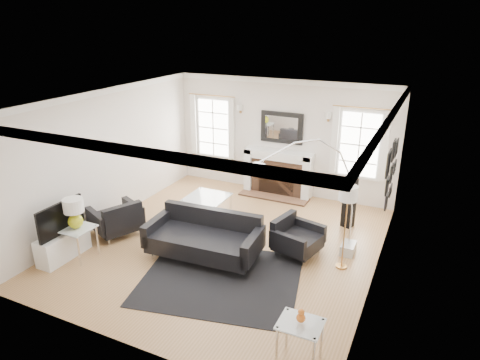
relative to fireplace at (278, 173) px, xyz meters
The scene contains 25 objects.
floor 2.84m from the fireplace, 90.00° to the right, with size 6.00×6.00×0.00m, color #986B40.
back_wall 0.88m from the fireplace, 90.00° to the left, with size 5.50×0.04×2.80m, color silver.
front_wall 5.85m from the fireplace, 90.00° to the right, with size 5.50×0.04×2.80m, color silver.
left_wall 4.01m from the fireplace, 134.58° to the right, with size 0.04×6.00×2.80m, color silver.
right_wall 4.01m from the fireplace, 45.42° to the right, with size 0.04×6.00×2.80m, color silver.
ceiling 3.59m from the fireplace, 90.00° to the right, with size 5.50×6.00×0.02m, color white.
crown_molding 3.55m from the fireplace, 90.00° to the right, with size 5.50×6.00×0.12m, color white.
fireplace is the anchor object (origin of this frame).
mantel_mirror 1.12m from the fireplace, 90.00° to the left, with size 1.05×0.07×0.75m.
window_left 2.07m from the fireplace, behind, with size 1.24×0.15×1.62m.
window_right 2.07m from the fireplace, ahead, with size 1.24×0.15×1.62m.
gallery_wall 3.26m from the fireplace, 28.83° to the right, with size 0.04×1.73×1.29m.
tv_unit 5.12m from the fireplace, 118.55° to the right, with size 0.35×1.00×1.09m.
area_rug 3.96m from the fireplace, 83.36° to the right, with size 2.58×2.15×0.01m, color black.
sofa 3.35m from the fireplace, 92.54° to the right, with size 2.11×1.08×0.67m.
armchair_left 4.01m from the fireplace, 122.36° to the right, with size 1.10×1.16×0.61m.
armchair_right 2.88m from the fireplace, 63.00° to the right, with size 0.91×0.98×0.56m.
coffee_table 2.00m from the fireplace, 121.27° to the right, with size 0.87×0.87×0.39m.
side_table_left 4.88m from the fireplace, 116.79° to the right, with size 0.54×0.54×0.59m.
nesting_table 5.56m from the fireplace, 66.71° to the right, with size 0.54×0.46×0.60m.
gourd_lamp 4.90m from the fireplace, 116.79° to the right, with size 0.35×0.35×0.56m.
orange_vase 5.57m from the fireplace, 66.71° to the right, with size 0.11×0.11×0.18m.
arc_floor_lamp 3.20m from the fireplace, 60.78° to the right, with size 1.65×1.52×2.33m.
stick_floor_lamp 3.55m from the fireplace, 50.52° to the right, with size 0.31×0.31×1.53m.
speaker_tower 2.20m from the fireplace, 27.72° to the right, with size 0.21×0.21×1.07m, color black.
Camera 1 is at (3.35, -6.50, 4.09)m, focal length 32.00 mm.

